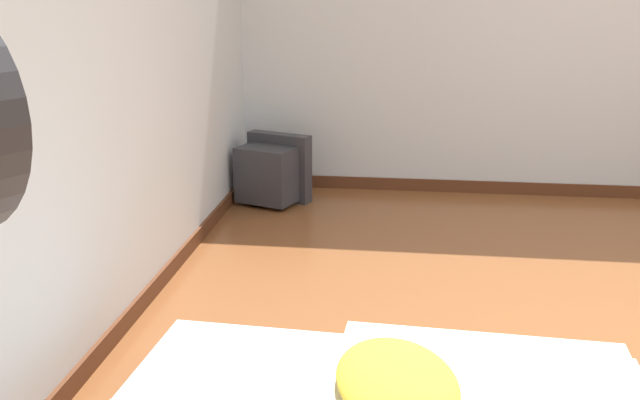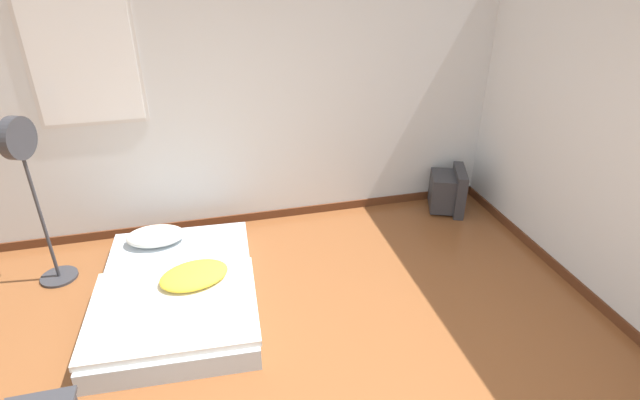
{
  "view_description": "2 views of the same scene",
  "coord_description": "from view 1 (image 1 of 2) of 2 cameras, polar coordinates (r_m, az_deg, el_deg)",
  "views": [
    {
      "loc": [
        -2.66,
        1.46,
        1.48
      ],
      "look_at": [
        0.51,
        1.86,
        0.51
      ],
      "focal_mm": 40.0,
      "sensor_mm": 36.0,
      "label": 1
    },
    {
      "loc": [
        -0.46,
        -1.91,
        2.68
      ],
      "look_at": [
        0.51,
        1.93,
        0.56
      ],
      "focal_mm": 28.0,
      "sensor_mm": 36.0,
      "label": 2
    }
  ],
  "objects": [
    {
      "name": "crt_tv",
      "position": [
        4.98,
        -3.87,
        2.3
      ],
      "size": [
        0.48,
        0.52,
        0.48
      ],
      "color": "#333338",
      "rests_on": "ground_plane"
    },
    {
      "name": "wall_back",
      "position": [
        2.93,
        -18.61,
        12.41
      ],
      "size": [
        7.41,
        0.08,
        2.6
      ],
      "color": "silver",
      "rests_on": "ground_plane"
    },
    {
      "name": "wall_right",
      "position": [
        5.4,
        23.55,
        13.5
      ],
      "size": [
        0.08,
        7.77,
        2.6
      ],
      "color": "silver",
      "rests_on": "ground_plane"
    }
  ]
}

